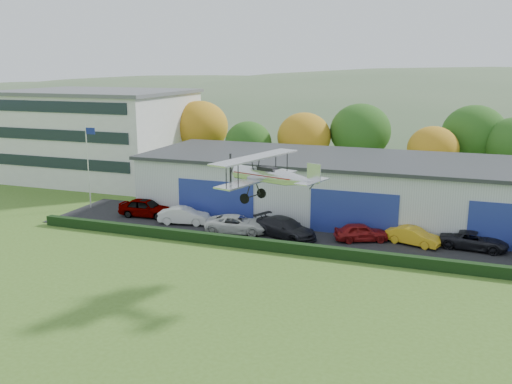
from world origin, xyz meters
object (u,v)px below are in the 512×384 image
(car_1, at_px, (184,216))
(car_5, at_px, (413,236))
(car_0, at_px, (146,208))
(car_2, at_px, (237,224))
(office_block, at_px, (98,134))
(flagpole, at_px, (89,159))
(biplane, at_px, (269,174))
(car_4, at_px, (361,232))
(hangar, at_px, (366,188))
(car_3, at_px, (285,228))
(car_6, at_px, (474,240))

(car_1, bearing_deg, car_5, -97.51)
(car_0, bearing_deg, car_2, -103.61)
(office_block, distance_m, car_0, 20.62)
(office_block, distance_m, car_5, 40.49)
(flagpole, height_order, car_2, flagpole)
(car_0, xyz_separation_m, biplane, (15.30, -11.09, 6.15))
(car_0, distance_m, car_4, 19.31)
(office_block, height_order, flagpole, office_block)
(hangar, bearing_deg, car_3, -119.90)
(office_block, bearing_deg, car_5, -20.24)
(car_3, bearing_deg, car_0, 108.14)
(flagpole, height_order, car_6, flagpole)
(hangar, distance_m, biplane, 18.77)
(flagpole, xyz_separation_m, car_3, (20.00, -2.52, -3.95))
(car_2, bearing_deg, car_1, 70.68)
(car_5, relative_size, biplane, 0.55)
(car_0, xyz_separation_m, car_3, (13.54, -1.59, -0.04))
(hangar, height_order, car_6, hangar)
(office_block, relative_size, car_3, 3.82)
(car_4, relative_size, car_6, 0.86)
(flagpole, height_order, car_1, flagpole)
(hangar, height_order, car_0, hangar)
(flagpole, relative_size, car_6, 1.67)
(car_6, bearing_deg, flagpole, 94.17)
(flagpole, bearing_deg, car_5, -1.78)
(car_5, relative_size, car_6, 0.85)
(car_6, relative_size, biplane, 0.65)
(office_block, distance_m, car_1, 24.38)
(car_2, bearing_deg, car_4, -93.26)
(office_block, xyz_separation_m, biplane, (29.88, -25.01, 1.81))
(flagpole, relative_size, car_5, 1.97)
(flagpole, relative_size, car_4, 1.94)
(hangar, bearing_deg, car_4, -83.16)
(car_0, distance_m, car_2, 9.58)
(car_6, bearing_deg, biplane, 138.48)
(car_4, height_order, car_6, car_4)
(hangar, height_order, flagpole, flagpole)
(car_6, bearing_deg, car_3, 103.40)
(hangar, distance_m, car_1, 16.25)
(hangar, distance_m, car_6, 11.26)
(car_1, height_order, car_5, car_1)
(flagpole, xyz_separation_m, car_4, (25.77, -1.37, -4.03))
(car_1, distance_m, car_2, 5.22)
(office_block, relative_size, car_1, 4.73)
(car_1, bearing_deg, car_6, -96.79)
(office_block, height_order, car_0, office_block)
(car_2, xyz_separation_m, biplane, (5.87, -9.40, 6.27))
(car_3, distance_m, car_5, 9.77)
(car_2, height_order, biplane, biplane)
(car_3, xyz_separation_m, car_4, (5.77, 1.15, -0.08))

